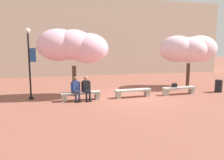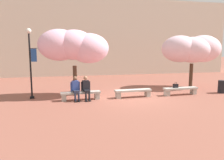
{
  "view_description": "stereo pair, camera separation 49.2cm",
  "coord_description": "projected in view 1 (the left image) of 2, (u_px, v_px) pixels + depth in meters",
  "views": [
    {
      "loc": [
        -4.23,
        -11.44,
        2.76
      ],
      "look_at": [
        -1.18,
        0.2,
        1.0
      ],
      "focal_mm": 35.0,
      "sensor_mm": 36.0,
      "label": 1
    },
    {
      "loc": [
        -3.76,
        -11.56,
        2.76
      ],
      "look_at": [
        -1.18,
        0.2,
        1.0
      ],
      "focal_mm": 35.0,
      "sensor_mm": 36.0,
      "label": 2
    }
  ],
  "objects": [
    {
      "name": "stone_bench_center",
      "position": [
        179.0,
        89.0,
        13.11
      ],
      "size": [
        2.13,
        0.52,
        0.45
      ],
      "color": "#ADA89E",
      "rests_on": "ground"
    },
    {
      "name": "stone_bench_west_end",
      "position": [
        81.0,
        94.0,
        11.63
      ],
      "size": [
        2.13,
        0.52,
        0.45
      ],
      "color": "#ADA89E",
      "rests_on": "ground"
    },
    {
      "name": "cherry_tree_main",
      "position": [
        73.0,
        46.0,
        12.41
      ],
      "size": [
        4.0,
        2.32,
        3.83
      ],
      "color": "#513828",
      "rests_on": "ground"
    },
    {
      "name": "handbag",
      "position": [
        174.0,
        85.0,
        12.99
      ],
      "size": [
        0.3,
        0.15,
        0.34
      ],
      "color": "black",
      "rests_on": "stone_bench_center"
    },
    {
      "name": "stone_bench_near_west",
      "position": [
        133.0,
        92.0,
        12.37
      ],
      "size": [
        2.13,
        0.52,
        0.45
      ],
      "color": "#ADA89E",
      "rests_on": "ground"
    },
    {
      "name": "person_seated_right",
      "position": [
        86.0,
        87.0,
        11.6
      ],
      "size": [
        0.51,
        0.72,
        1.29
      ],
      "color": "black",
      "rests_on": "ground"
    },
    {
      "name": "building_facade",
      "position": [
        94.0,
        38.0,
        23.73
      ],
      "size": [
        28.0,
        4.0,
        7.75
      ],
      "primitive_type": "cube",
      "color": "beige",
      "rests_on": "ground"
    },
    {
      "name": "lamp_post_with_banner",
      "position": [
        29.0,
        57.0,
        11.58
      ],
      "size": [
        0.54,
        0.28,
        3.81
      ],
      "color": "black",
      "rests_on": "ground"
    },
    {
      "name": "trash_bin",
      "position": [
        219.0,
        86.0,
        13.8
      ],
      "size": [
        0.44,
        0.44,
        0.78
      ],
      "primitive_type": "cylinder",
      "color": "black",
      "rests_on": "ground"
    },
    {
      "name": "cherry_tree_secondary",
      "position": [
        188.0,
        49.0,
        15.42
      ],
      "size": [
        4.1,
        2.87,
        3.66
      ],
      "color": "#473323",
      "rests_on": "ground"
    },
    {
      "name": "ground_plane",
      "position": [
        133.0,
        97.0,
        12.41
      ],
      "size": [
        100.0,
        100.0,
        0.0
      ],
      "primitive_type": "plane",
      "color": "#8E5142"
    },
    {
      "name": "person_seated_left",
      "position": [
        76.0,
        88.0,
        11.46
      ],
      "size": [
        0.51,
        0.72,
        1.29
      ],
      "color": "black",
      "rests_on": "ground"
    }
  ]
}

